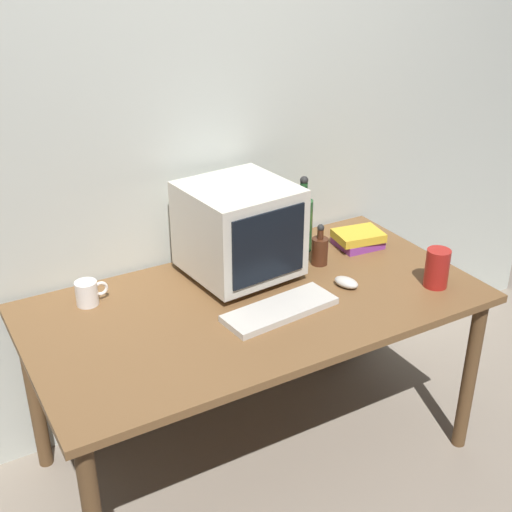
{
  "coord_description": "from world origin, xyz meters",
  "views": [
    {
      "loc": [
        -1.06,
        -1.84,
        1.96
      ],
      "look_at": [
        0.0,
        0.0,
        0.91
      ],
      "focal_mm": 47.15,
      "sensor_mm": 36.0,
      "label": 1
    }
  ],
  "objects_px": {
    "bottle_short": "(320,250)",
    "mug": "(88,293)",
    "book_stack": "(358,239)",
    "metal_canister": "(437,268)",
    "crt_monitor": "(239,230)",
    "keyboard": "(280,310)",
    "computer_mouse": "(346,282)",
    "bottle_tall": "(303,223)"
  },
  "relations": [
    {
      "from": "crt_monitor",
      "to": "bottle_tall",
      "type": "bearing_deg",
      "value": 12.01
    },
    {
      "from": "mug",
      "to": "metal_canister",
      "type": "height_order",
      "value": "metal_canister"
    },
    {
      "from": "keyboard",
      "to": "bottle_short",
      "type": "xyz_separation_m",
      "value": [
        0.34,
        0.24,
        0.05
      ]
    },
    {
      "from": "crt_monitor",
      "to": "keyboard",
      "type": "xyz_separation_m",
      "value": [
        -0.01,
        -0.32,
        -0.18
      ]
    },
    {
      "from": "crt_monitor",
      "to": "mug",
      "type": "relative_size",
      "value": 3.49
    },
    {
      "from": "book_stack",
      "to": "metal_canister",
      "type": "relative_size",
      "value": 1.43
    },
    {
      "from": "keyboard",
      "to": "bottle_short",
      "type": "distance_m",
      "value": 0.42
    },
    {
      "from": "computer_mouse",
      "to": "book_stack",
      "type": "relative_size",
      "value": 0.47
    },
    {
      "from": "bottle_short",
      "to": "crt_monitor",
      "type": "bearing_deg",
      "value": 167.27
    },
    {
      "from": "keyboard",
      "to": "bottle_tall",
      "type": "height_order",
      "value": "bottle_tall"
    },
    {
      "from": "keyboard",
      "to": "computer_mouse",
      "type": "distance_m",
      "value": 0.32
    },
    {
      "from": "computer_mouse",
      "to": "book_stack",
      "type": "xyz_separation_m",
      "value": [
        0.26,
        0.26,
        0.02
      ]
    },
    {
      "from": "book_stack",
      "to": "metal_canister",
      "type": "xyz_separation_m",
      "value": [
        0.04,
        -0.42,
        0.04
      ]
    },
    {
      "from": "computer_mouse",
      "to": "metal_canister",
      "type": "xyz_separation_m",
      "value": [
        0.3,
        -0.16,
        0.06
      ]
    },
    {
      "from": "bottle_short",
      "to": "mug",
      "type": "relative_size",
      "value": 1.44
    },
    {
      "from": "bottle_tall",
      "to": "keyboard",
      "type": "bearing_deg",
      "value": -131.85
    },
    {
      "from": "crt_monitor",
      "to": "bottle_short",
      "type": "relative_size",
      "value": 2.42
    },
    {
      "from": "metal_canister",
      "to": "bottle_short",
      "type": "bearing_deg",
      "value": 126.63
    },
    {
      "from": "crt_monitor",
      "to": "metal_canister",
      "type": "height_order",
      "value": "crt_monitor"
    },
    {
      "from": "metal_canister",
      "to": "book_stack",
      "type": "bearing_deg",
      "value": 95.47
    },
    {
      "from": "crt_monitor",
      "to": "metal_canister",
      "type": "distance_m",
      "value": 0.76
    },
    {
      "from": "computer_mouse",
      "to": "bottle_short",
      "type": "bearing_deg",
      "value": 66.41
    },
    {
      "from": "crt_monitor",
      "to": "mug",
      "type": "xyz_separation_m",
      "value": [
        -0.58,
        0.08,
        -0.15
      ]
    },
    {
      "from": "keyboard",
      "to": "mug",
      "type": "height_order",
      "value": "mug"
    },
    {
      "from": "keyboard",
      "to": "book_stack",
      "type": "distance_m",
      "value": 0.64
    },
    {
      "from": "metal_canister",
      "to": "mug",
      "type": "bearing_deg",
      "value": 156.08
    },
    {
      "from": "crt_monitor",
      "to": "metal_canister",
      "type": "xyz_separation_m",
      "value": [
        0.6,
        -0.44,
        -0.12
      ]
    },
    {
      "from": "book_stack",
      "to": "keyboard",
      "type": "bearing_deg",
      "value": -152.57
    },
    {
      "from": "keyboard",
      "to": "metal_canister",
      "type": "height_order",
      "value": "metal_canister"
    },
    {
      "from": "bottle_short",
      "to": "keyboard",
      "type": "bearing_deg",
      "value": -144.04
    },
    {
      "from": "bottle_short",
      "to": "metal_canister",
      "type": "height_order",
      "value": "bottle_short"
    },
    {
      "from": "bottle_tall",
      "to": "bottle_short",
      "type": "bearing_deg",
      "value": -94.97
    },
    {
      "from": "crt_monitor",
      "to": "book_stack",
      "type": "height_order",
      "value": "crt_monitor"
    },
    {
      "from": "keyboard",
      "to": "computer_mouse",
      "type": "height_order",
      "value": "computer_mouse"
    },
    {
      "from": "bottle_tall",
      "to": "metal_canister",
      "type": "xyz_separation_m",
      "value": [
        0.26,
        -0.52,
        -0.05
      ]
    },
    {
      "from": "keyboard",
      "to": "computer_mouse",
      "type": "relative_size",
      "value": 4.2
    },
    {
      "from": "crt_monitor",
      "to": "bottle_short",
      "type": "height_order",
      "value": "crt_monitor"
    },
    {
      "from": "keyboard",
      "to": "book_stack",
      "type": "height_order",
      "value": "book_stack"
    },
    {
      "from": "crt_monitor",
      "to": "bottle_tall",
      "type": "xyz_separation_m",
      "value": [
        0.34,
        0.07,
        -0.07
      ]
    },
    {
      "from": "book_stack",
      "to": "bottle_short",
      "type": "bearing_deg",
      "value": -167.42
    },
    {
      "from": "bottle_tall",
      "to": "bottle_short",
      "type": "distance_m",
      "value": 0.16
    },
    {
      "from": "keyboard",
      "to": "mug",
      "type": "xyz_separation_m",
      "value": [
        -0.57,
        0.4,
        0.03
      ]
    }
  ]
}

